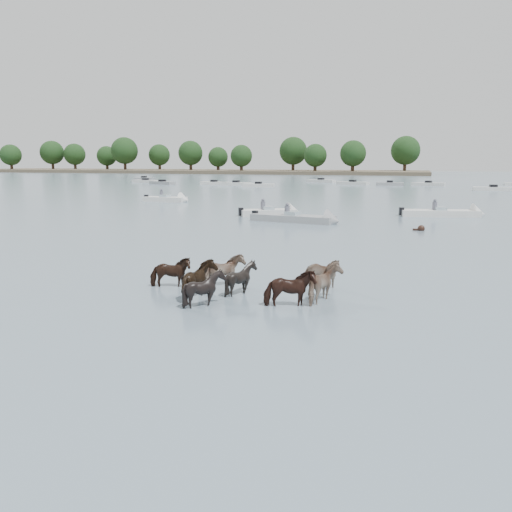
% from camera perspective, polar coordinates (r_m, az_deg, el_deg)
% --- Properties ---
extents(ground, '(400.00, 400.00, 0.00)m').
position_cam_1_polar(ground, '(15.88, -6.11, -4.93)').
color(ground, slate).
rests_on(ground, ground).
extents(shoreline, '(160.00, 30.00, 1.00)m').
position_cam_1_polar(shoreline, '(180.87, -7.72, 9.34)').
color(shoreline, '#4C4233').
rests_on(shoreline, ground).
extents(pony_herd, '(6.79, 4.19, 1.30)m').
position_cam_1_polar(pony_herd, '(16.18, -0.99, -2.83)').
color(pony_herd, black).
rests_on(pony_herd, ground).
extents(swimming_pony, '(0.72, 0.44, 0.44)m').
position_cam_1_polar(swimming_pony, '(32.96, 17.85, 2.89)').
color(swimming_pony, black).
rests_on(swimming_pony, ground).
extents(motorboat_a, '(4.90, 3.74, 1.92)m').
position_cam_1_polar(motorboat_a, '(40.19, 2.33, 4.88)').
color(motorboat_a, silver).
rests_on(motorboat_a, ground).
extents(motorboat_b, '(6.62, 2.68, 1.92)m').
position_cam_1_polar(motorboat_b, '(35.71, 5.31, 4.11)').
color(motorboat_b, gray).
rests_on(motorboat_b, ground).
extents(motorboat_c, '(6.48, 2.86, 1.92)m').
position_cam_1_polar(motorboat_c, '(42.19, 20.86, 4.46)').
color(motorboat_c, silver).
rests_on(motorboat_c, ground).
extents(motorboat_f, '(5.13, 1.73, 1.92)m').
position_cam_1_polar(motorboat_f, '(54.30, -9.40, 6.24)').
color(motorboat_f, silver).
rests_on(motorboat_f, ground).
extents(distant_flotilla, '(106.09, 28.40, 0.93)m').
position_cam_1_polar(distant_flotilla, '(90.50, 12.97, 7.83)').
color(distant_flotilla, gray).
rests_on(distant_flotilla, ground).
extents(treeline, '(148.20, 22.16, 12.28)m').
position_cam_1_polar(treeline, '(180.02, -7.63, 11.28)').
color(treeline, '#382619').
rests_on(treeline, ground).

